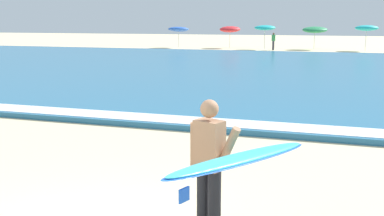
{
  "coord_description": "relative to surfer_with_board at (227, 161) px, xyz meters",
  "views": [
    {
      "loc": [
        2.5,
        -3.98,
        2.64
      ],
      "look_at": [
        0.16,
        3.46,
        1.1
      ],
      "focal_mm": 41.49,
      "sensor_mm": 36.0,
      "label": 1
    }
  ],
  "objects": [
    {
      "name": "sea",
      "position": [
        -1.41,
        19.07,
        -0.97
      ],
      "size": [
        120.0,
        28.0,
        0.14
      ],
      "primitive_type": "cube",
      "color": "teal",
      "rests_on": "ground"
    },
    {
      "name": "surf_foam",
      "position": [
        -1.41,
        5.67,
        -0.89
      ],
      "size": [
        120.0,
        0.89,
        0.01
      ],
      "primitive_type": "cube",
      "color": "white",
      "rests_on": "sea"
    },
    {
      "name": "surfer_with_board",
      "position": [
        0.0,
        0.0,
        0.0
      ],
      "size": [
        1.41,
        2.69,
        1.73
      ],
      "color": "black",
      "rests_on": "ground"
    },
    {
      "name": "beach_umbrella_0",
      "position": [
        -13.59,
        37.47,
        0.77
      ],
      "size": [
        2.08,
        2.1,
        2.1
      ],
      "color": "beige",
      "rests_on": "ground"
    },
    {
      "name": "beach_umbrella_1",
      "position": [
        -8.55,
        38.34,
        0.78
      ],
      "size": [
        2.02,
        2.05,
        2.17
      ],
      "color": "beige",
      "rests_on": "ground"
    },
    {
      "name": "beach_umbrella_2",
      "position": [
        -4.99,
        37.27,
        0.96
      ],
      "size": [
        1.95,
        1.97,
        2.27
      ],
      "color": "beige",
      "rests_on": "ground"
    },
    {
      "name": "beach_umbrella_3",
      "position": [
        -0.52,
        38.54,
        0.78
      ],
      "size": [
        2.27,
        2.31,
        2.18
      ],
      "color": "beige",
      "rests_on": "ground"
    },
    {
      "name": "beach_umbrella_4",
      "position": [
        3.93,
        37.86,
        0.97
      ],
      "size": [
        1.98,
        1.99,
        2.27
      ],
      "color": "beige",
      "rests_on": "ground"
    },
    {
      "name": "beachgoer_near_row_left",
      "position": [
        -4.04,
        36.3,
        -0.19
      ],
      "size": [
        0.32,
        0.2,
        1.58
      ],
      "color": "#383842",
      "rests_on": "ground"
    }
  ]
}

